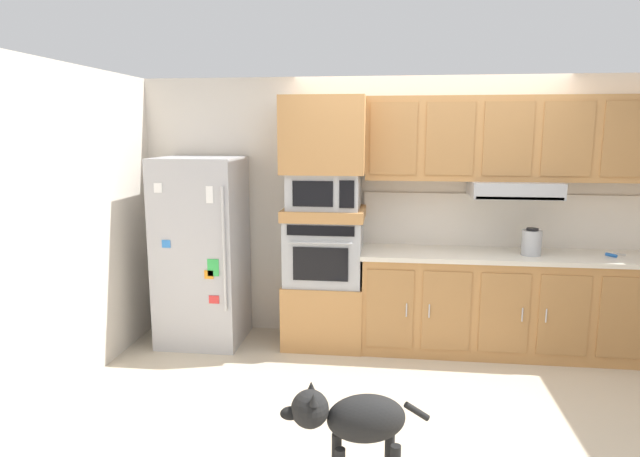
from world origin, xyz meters
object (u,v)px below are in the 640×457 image
microwave (324,191)px  screwdriver (612,255)px  electric_kettle (532,242)px  dog (353,420)px  refrigerator (202,251)px  built_in_oven (324,250)px

microwave → screwdriver: bearing=-0.5°
electric_kettle → dog: bearing=-124.4°
refrigerator → built_in_oven: size_ratio=2.51×
microwave → screwdriver: 2.58m
built_in_oven → electric_kettle: bearing=-1.5°
microwave → dog: 2.41m
built_in_oven → electric_kettle: built_in_oven is taller
microwave → screwdriver: size_ratio=3.84×
screwdriver → electric_kettle: bearing=-178.0°
built_in_oven → microwave: size_ratio=1.09×
refrigerator → electric_kettle: bearing=0.4°
dog → refrigerator: bearing=-65.5°
screwdriver → microwave: bearing=179.5°
microwave → dog: bearing=-79.1°
screwdriver → refrigerator: bearing=-179.3°
refrigerator → electric_kettle: size_ratio=7.33×
electric_kettle → dog: size_ratio=0.29×
built_in_oven → microwave: bearing=-0.8°
electric_kettle → dog: electric_kettle is taller
refrigerator → electric_kettle: (3.00, 0.02, 0.15)m
built_in_oven → screwdriver: (2.53, -0.02, 0.03)m
screwdriver → electric_kettle: size_ratio=0.70×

